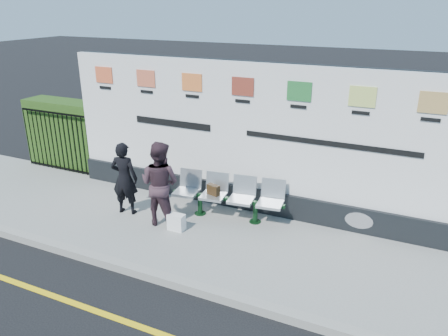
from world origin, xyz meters
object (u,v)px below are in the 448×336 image
at_px(billboard, 243,148).
at_px(bench, 227,207).
at_px(woman_right, 160,184).
at_px(woman_left, 124,178).

xyz_separation_m(billboard, bench, (-0.07, -0.62, -1.06)).
xyz_separation_m(bench, woman_right, (-1.08, -0.72, 0.60)).
height_order(billboard, bench, billboard).
relative_size(bench, woman_left, 1.46).
height_order(billboard, woman_left, billboard).
bearing_deg(woman_right, woman_left, -5.42).
bearing_deg(woman_left, woman_right, 163.47).
xyz_separation_m(woman_left, woman_right, (0.89, -0.08, 0.08)).
bearing_deg(bench, woman_right, -153.27).
relative_size(billboard, bench, 3.64).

